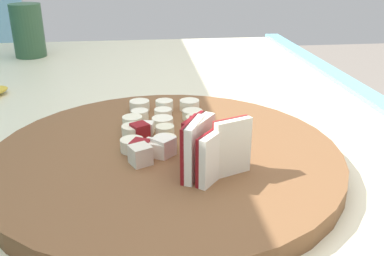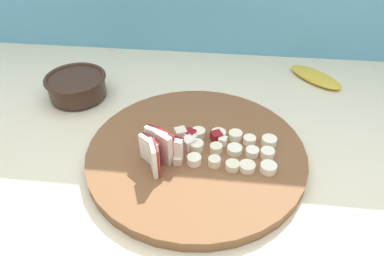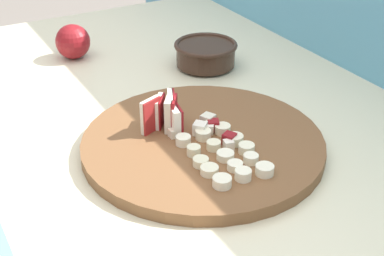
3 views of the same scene
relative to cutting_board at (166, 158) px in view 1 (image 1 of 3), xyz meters
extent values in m
cylinder|color=brown|center=(0.00, 0.00, 0.00)|extent=(0.41, 0.41, 0.02)
cube|color=#A32323|center=(-0.06, -0.06, 0.04)|extent=(0.02, 0.04, 0.06)
cube|color=#EFE5CC|center=(-0.06, -0.07, 0.04)|extent=(0.02, 0.04, 0.06)
cube|color=maroon|center=(-0.07, -0.04, 0.04)|extent=(0.04, 0.03, 0.05)
cube|color=white|center=(-0.08, -0.04, 0.04)|extent=(0.04, 0.04, 0.05)
cube|color=maroon|center=(-0.05, -0.03, 0.04)|extent=(0.04, 0.03, 0.06)
cube|color=beige|center=(-0.05, -0.03, 0.04)|extent=(0.04, 0.04, 0.06)
cube|color=maroon|center=(-0.06, -0.02, 0.04)|extent=(0.04, 0.02, 0.06)
cube|color=white|center=(-0.07, -0.03, 0.04)|extent=(0.05, 0.03, 0.06)
cube|color=maroon|center=(-0.04, -0.02, 0.04)|extent=(0.04, 0.01, 0.05)
cube|color=white|center=(-0.04, -0.03, 0.04)|extent=(0.05, 0.02, 0.05)
cube|color=white|center=(0.05, 0.02, 0.02)|extent=(0.02, 0.02, 0.02)
cube|color=beige|center=(-0.03, 0.03, 0.02)|extent=(0.03, 0.03, 0.02)
cube|color=maroon|center=(0.04, 0.03, 0.02)|extent=(0.03, 0.03, 0.02)
cube|color=white|center=(-0.01, 0.00, 0.02)|extent=(0.03, 0.03, 0.02)
cube|color=white|center=(-0.02, 0.03, 0.02)|extent=(0.02, 0.02, 0.02)
cube|color=white|center=(-0.01, 0.02, 0.02)|extent=(0.02, 0.02, 0.02)
cube|color=beige|center=(-0.03, 0.03, 0.02)|extent=(0.02, 0.02, 0.01)
cube|color=white|center=(-0.02, 0.01, 0.02)|extent=(0.02, 0.02, 0.02)
cube|color=beige|center=(-0.03, -0.04, 0.02)|extent=(0.02, 0.02, 0.01)
cube|color=maroon|center=(-0.01, 0.03, 0.02)|extent=(0.03, 0.03, 0.02)
cylinder|color=white|center=(0.00, -0.04, 0.02)|extent=(0.03, 0.03, 0.02)
cylinder|color=beige|center=(0.04, -0.04, 0.02)|extent=(0.02, 0.02, 0.02)
cylinder|color=beige|center=(0.07, -0.04, 0.02)|extent=(0.03, 0.03, 0.01)
cylinder|color=#F4EAC6|center=(0.10, -0.04, 0.02)|extent=(0.03, 0.03, 0.01)
cylinder|color=white|center=(0.13, -0.04, 0.02)|extent=(0.03, 0.03, 0.01)
cylinder|color=#F4EAC6|center=(0.00, 0.00, 0.02)|extent=(0.03, 0.03, 0.02)
cylinder|color=beige|center=(0.04, 0.00, 0.02)|extent=(0.02, 0.02, 0.01)
cylinder|color=white|center=(0.08, 0.00, 0.02)|extent=(0.03, 0.03, 0.01)
cylinder|color=white|center=(0.11, 0.00, 0.02)|extent=(0.02, 0.02, 0.01)
cylinder|color=white|center=(0.14, -0.01, 0.02)|extent=(0.03, 0.03, 0.02)
cylinder|color=#F4EAC6|center=(0.01, 0.04, 0.02)|extent=(0.03, 0.03, 0.01)
cylinder|color=#F4EAC6|center=(0.04, 0.04, 0.02)|extent=(0.03, 0.03, 0.02)
cylinder|color=#F4EAC6|center=(0.08, 0.04, 0.02)|extent=(0.03, 0.03, 0.02)
cylinder|color=white|center=(0.10, 0.03, 0.02)|extent=(0.02, 0.02, 0.01)
cylinder|color=white|center=(0.14, 0.03, 0.02)|extent=(0.03, 0.03, 0.01)
cylinder|color=#335638|center=(0.62, 0.29, 0.05)|extent=(0.07, 0.07, 0.13)
camera|label=1|loc=(-0.45, 0.02, 0.23)|focal=39.58mm
camera|label=2|loc=(0.05, -0.51, 0.46)|focal=33.58mm
camera|label=3|loc=(0.70, -0.41, 0.50)|focal=52.25mm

